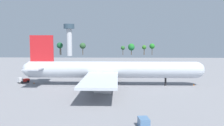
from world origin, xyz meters
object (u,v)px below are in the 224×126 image
(cargo_airplane, at_px, (111,70))
(maintenance_van, at_px, (23,80))
(cargo_container_fore, at_px, (144,123))
(safety_cone_nose, at_px, (194,85))
(safety_cone_tail, at_px, (34,83))
(control_tower, at_px, (69,36))

(cargo_airplane, xyz_separation_m, maintenance_van, (-34.06, 3.82, -4.64))
(cargo_container_fore, bearing_deg, safety_cone_nose, 61.44)
(cargo_airplane, distance_m, maintenance_van, 34.59)
(maintenance_van, xyz_separation_m, safety_cone_tail, (4.67, -1.10, -0.78))
(cargo_airplane, distance_m, control_tower, 163.16)
(cargo_airplane, bearing_deg, maintenance_van, 173.60)
(cargo_container_fore, relative_size, safety_cone_tail, 5.55)
(maintenance_van, bearing_deg, cargo_container_fore, -47.41)
(cargo_airplane, relative_size, control_tower, 2.05)
(maintenance_van, bearing_deg, control_tower, 95.00)
(safety_cone_tail, bearing_deg, cargo_airplane, -5.28)
(cargo_airplane, relative_size, safety_cone_tail, 119.84)
(safety_cone_nose, bearing_deg, safety_cone_tail, 177.66)
(cargo_airplane, height_order, cargo_container_fore, cargo_airplane)
(cargo_airplane, bearing_deg, safety_cone_nose, 0.53)
(cargo_container_fore, relative_size, safety_cone_nose, 4.88)
(cargo_airplane, distance_m, cargo_container_fore, 42.41)
(cargo_container_fore, bearing_deg, cargo_airplane, 100.33)
(cargo_container_fore, bearing_deg, maintenance_van, 132.59)
(maintenance_van, bearing_deg, safety_cone_tail, -13.28)
(safety_cone_tail, bearing_deg, control_tower, 96.70)
(safety_cone_nose, relative_size, safety_cone_tail, 1.14)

